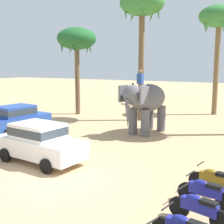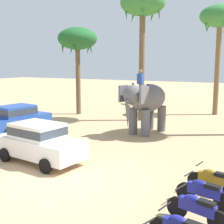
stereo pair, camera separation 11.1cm
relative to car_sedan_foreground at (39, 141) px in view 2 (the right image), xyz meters
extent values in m
plane|color=tan|center=(1.91, -1.45, -0.93)|extent=(120.00, 120.00, 0.00)
cube|color=white|center=(0.04, 0.00, -0.25)|extent=(4.27, 2.17, 0.76)
cube|color=white|center=(-0.06, 0.01, 0.45)|extent=(2.27, 1.79, 0.64)
cube|color=#2D3842|center=(-0.06, 0.01, 0.45)|extent=(2.29, 1.82, 0.35)
cylinder|color=black|center=(1.40, 0.69, -0.63)|extent=(0.62, 0.25, 0.60)
cylinder|color=black|center=(1.20, -1.00, -0.63)|extent=(0.62, 0.25, 0.60)
cylinder|color=black|center=(-1.13, 0.99, -0.63)|extent=(0.62, 0.25, 0.60)
cylinder|color=black|center=(-1.32, -0.70, -0.63)|extent=(0.62, 0.25, 0.60)
cube|color=#23479E|center=(-4.95, 3.62, -0.25)|extent=(2.27, 4.30, 0.76)
cube|color=#23479E|center=(-4.96, 3.52, 0.45)|extent=(1.84, 2.30, 0.64)
cube|color=#2D3842|center=(-4.96, 3.52, 0.45)|extent=(1.87, 2.32, 0.35)
cylinder|color=black|center=(-5.61, 5.00, -0.63)|extent=(0.26, 0.62, 0.60)
cylinder|color=black|center=(-3.92, 4.76, -0.63)|extent=(0.26, 0.62, 0.60)
cylinder|color=black|center=(-4.29, 2.24, -0.63)|extent=(0.26, 0.62, 0.60)
ellipsoid|color=slate|center=(2.07, 7.45, 1.22)|extent=(2.16, 3.35, 1.70)
cylinder|color=slate|center=(2.33, 6.46, -0.13)|extent=(0.52, 0.52, 1.60)
cylinder|color=slate|center=(1.46, 6.63, -0.13)|extent=(0.52, 0.52, 1.60)
cylinder|color=slate|center=(2.68, 8.28, -0.13)|extent=(0.52, 0.52, 1.60)
cylinder|color=slate|center=(1.82, 8.45, -0.13)|extent=(0.52, 0.52, 1.60)
ellipsoid|color=slate|center=(1.76, 5.86, 1.52)|extent=(1.27, 1.19, 1.20)
cube|color=slate|center=(2.49, 5.82, 1.57)|extent=(0.27, 0.81, 0.96)
cube|color=slate|center=(1.08, 6.09, 1.57)|extent=(0.27, 0.81, 0.96)
cone|color=slate|center=(1.68, 5.42, 0.52)|extent=(0.42, 0.42, 1.60)
cone|color=beige|center=(1.94, 5.41, 1.02)|extent=(0.23, 0.58, 0.21)
cone|color=beige|center=(1.43, 5.51, 1.02)|extent=(0.23, 0.58, 0.21)
cube|color=#2D519E|center=(1.91, 6.62, 2.42)|extent=(0.38, 0.30, 0.60)
sphere|color=#8E6647|center=(1.91, 6.62, 2.84)|extent=(0.22, 0.22, 0.22)
cylinder|color=#333338|center=(2.42, 6.52, 1.87)|extent=(0.12, 0.12, 0.55)
cylinder|color=#333338|center=(1.40, 6.72, 1.87)|extent=(0.12, 0.12, 0.55)
cylinder|color=black|center=(6.66, -4.17, -0.01)|extent=(0.20, 0.54, 0.04)
ellipsoid|color=navy|center=(7.11, -3.31, -0.23)|extent=(0.48, 0.32, 0.20)
cylinder|color=black|center=(6.76, -3.25, -0.01)|extent=(0.14, 0.55, 0.04)
cylinder|color=black|center=(6.69, -1.94, -0.63)|extent=(0.61, 0.24, 0.60)
cylinder|color=black|center=(7.85, -2.23, -0.63)|extent=(0.61, 0.24, 0.60)
cube|color=navy|center=(7.27, -2.09, -0.41)|extent=(1.04, 0.45, 0.32)
ellipsoid|color=navy|center=(7.13, -2.05, -0.23)|extent=(0.49, 0.34, 0.20)
cube|color=black|center=(7.52, -2.15, -0.23)|extent=(0.48, 0.32, 0.12)
cylinder|color=black|center=(6.78, -1.96, -0.01)|extent=(0.17, 0.54, 0.04)
cylinder|color=black|center=(6.63, -0.82, -0.63)|extent=(0.61, 0.22, 0.60)
cylinder|color=black|center=(7.80, -1.06, -0.63)|extent=(0.61, 0.22, 0.60)
cube|color=navy|center=(7.22, -0.94, -0.41)|extent=(1.04, 0.40, 0.32)
ellipsoid|color=navy|center=(7.07, -0.91, -0.23)|extent=(0.48, 0.32, 0.20)
cube|color=black|center=(7.46, -0.99, -0.23)|extent=(0.48, 0.30, 0.12)
cylinder|color=black|center=(6.72, -0.83, -0.01)|extent=(0.15, 0.55, 0.04)
cylinder|color=black|center=(6.71, 0.27, -0.63)|extent=(0.61, 0.20, 0.60)
cube|color=olive|center=(7.30, 0.16, -0.41)|extent=(1.04, 0.38, 0.32)
ellipsoid|color=olive|center=(7.15, 0.19, -0.23)|extent=(0.48, 0.31, 0.20)
cube|color=black|center=(7.55, 0.12, -0.23)|extent=(0.47, 0.29, 0.12)
cylinder|color=black|center=(6.80, 0.25, -0.01)|extent=(0.14, 0.55, 0.04)
cylinder|color=brown|center=(0.09, 11.12, 3.20)|extent=(0.42, 0.42, 8.26)
ellipsoid|color=#337A38|center=(0.09, 11.12, 7.54)|extent=(3.20, 3.20, 1.80)
cone|color=#337A38|center=(1.29, 11.12, 7.04)|extent=(0.40, 0.92, 1.64)
cone|color=#337A38|center=(0.46, 12.27, 7.04)|extent=(0.91, 0.57, 1.67)
cone|color=#337A38|center=(-0.89, 11.83, 7.04)|extent=(0.73, 0.83, 1.69)
cone|color=#337A38|center=(-0.89, 10.42, 7.04)|extent=(0.73, 0.83, 1.69)
cone|color=#337A38|center=(0.46, 9.98, 7.04)|extent=(0.91, 0.57, 1.67)
cylinder|color=brown|center=(-5.65, 11.25, 2.08)|extent=(0.39, 0.39, 6.01)
ellipsoid|color=#1E5B28|center=(-5.65, 11.25, 5.29)|extent=(3.20, 3.20, 1.80)
cone|color=#1E5B28|center=(-4.45, 11.25, 4.79)|extent=(0.40, 0.92, 1.64)
cone|color=#1E5B28|center=(-5.28, 12.39, 4.79)|extent=(0.91, 0.57, 1.67)
cone|color=#1E5B28|center=(-6.62, 11.95, 4.79)|extent=(0.73, 0.83, 1.69)
cone|color=#1E5B28|center=(-6.62, 10.54, 4.79)|extent=(0.73, 0.83, 1.69)
cone|color=#1E5B28|center=(-5.28, 10.11, 4.79)|extent=(0.91, 0.57, 1.67)
cylinder|color=brown|center=(4.54, 16.38, 2.95)|extent=(0.41, 0.41, 7.75)
ellipsoid|color=#337A38|center=(4.54, 16.38, 7.02)|extent=(3.20, 3.20, 1.80)
cone|color=#337A38|center=(3.57, 17.08, 6.52)|extent=(0.73, 0.83, 1.69)
cone|color=#337A38|center=(3.57, 15.67, 6.52)|extent=(0.73, 0.83, 1.69)
cone|color=#337A38|center=(4.91, 15.24, 6.52)|extent=(0.91, 0.57, 1.67)
camera|label=1|loc=(8.75, -9.81, 3.33)|focal=48.83mm
camera|label=2|loc=(8.85, -9.75, 3.33)|focal=48.83mm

